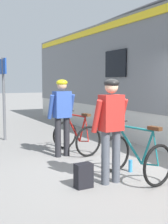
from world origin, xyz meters
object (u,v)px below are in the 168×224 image
at_px(cyclist_far_in_blue, 62,111).
at_px(platform_sign_post, 4,85).
at_px(bicycle_near_teal, 136,156).
at_px(backpack_on_platform, 84,176).
at_px(bicycle_far_red, 76,136).
at_px(water_bottle_near_the_bikes, 130,166).
at_px(cyclist_near_in_red, 111,122).

height_order(cyclist_far_in_blue, platform_sign_post, platform_sign_post).
distance_m(bicycle_near_teal, backpack_on_platform, 1.04).
height_order(bicycle_far_red, water_bottle_near_the_bikes, bicycle_far_red).
height_order(cyclist_near_in_red, bicycle_near_teal, cyclist_near_in_red).
distance_m(cyclist_near_in_red, bicycle_near_teal, 0.83).
xyz_separation_m(backpack_on_platform, water_bottle_near_the_bikes, (1.18, 0.35, -0.08)).
bearing_deg(cyclist_near_in_red, bicycle_near_teal, -0.84).
bearing_deg(bicycle_far_red, backpack_on_platform, -112.79).
xyz_separation_m(cyclist_far_in_blue, platform_sign_post, (-0.75, 2.55, 0.57)).
height_order(cyclist_far_in_blue, bicycle_near_teal, cyclist_far_in_blue).
relative_size(cyclist_near_in_red, platform_sign_post, 0.73).
height_order(bicycle_near_teal, platform_sign_post, platform_sign_post).
distance_m(bicycle_far_red, platform_sign_post, 2.91).
bearing_deg(bicycle_far_red, platform_sign_post, 117.00).
xyz_separation_m(cyclist_near_in_red, platform_sign_post, (-0.77, 4.61, 0.57)).
distance_m(bicycle_far_red, water_bottle_near_the_bikes, 1.93).
bearing_deg(cyclist_near_in_red, platform_sign_post, 99.43).
bearing_deg(cyclist_near_in_red, bicycle_far_red, 79.11).
distance_m(water_bottle_near_the_bikes, platform_sign_post, 4.73).
xyz_separation_m(bicycle_near_teal, bicycle_far_red, (-0.08, 2.26, 0.00)).
relative_size(cyclist_far_in_blue, platform_sign_post, 0.73).
xyz_separation_m(cyclist_far_in_blue, backpack_on_platform, (-0.49, -2.04, -0.85)).
bearing_deg(bicycle_far_red, cyclist_far_in_blue, -156.16).
xyz_separation_m(cyclist_far_in_blue, bicycle_far_red, (0.45, 0.20, -0.65)).
distance_m(bicycle_near_teal, bicycle_far_red, 2.26).
bearing_deg(bicycle_far_red, cyclist_near_in_red, -100.89).
height_order(cyclist_far_in_blue, backpack_on_platform, cyclist_far_in_blue).
bearing_deg(platform_sign_post, bicycle_far_red, -63.00).
distance_m(bicycle_near_teal, water_bottle_near_the_bikes, 0.50).
xyz_separation_m(bicycle_far_red, backpack_on_platform, (-0.94, -2.24, -0.20)).
bearing_deg(cyclist_near_in_red, backpack_on_platform, 178.78).
height_order(water_bottle_near_the_bikes, platform_sign_post, platform_sign_post).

